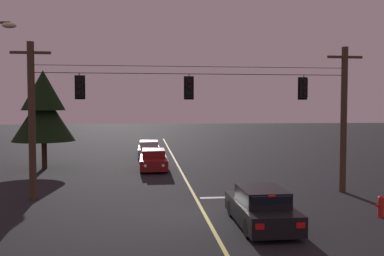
# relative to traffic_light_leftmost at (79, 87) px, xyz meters

# --- Properties ---
(ground_plane) EXTENTS (180.00, 180.00, 0.00)m
(ground_plane) POSITION_rel_traffic_light_leftmost_xyz_m (5.36, -3.72, -5.20)
(ground_plane) COLOR black
(lane_centre_stripe) EXTENTS (0.14, 60.00, 0.01)m
(lane_centre_stripe) POSITION_rel_traffic_light_leftmost_xyz_m (5.36, 6.02, -5.20)
(lane_centre_stripe) COLOR #D1C64C
(lane_centre_stripe) RESTS_ON ground
(stop_bar_paint) EXTENTS (3.40, 0.36, 0.01)m
(stop_bar_paint) POSITION_rel_traffic_light_leftmost_xyz_m (7.26, -0.58, -5.20)
(stop_bar_paint) COLOR silver
(stop_bar_paint) RESTS_ON ground
(signal_span_assembly) EXTENTS (16.85, 0.32, 7.26)m
(signal_span_assembly) POSITION_rel_traffic_light_leftmost_xyz_m (5.36, 0.02, -1.43)
(signal_span_assembly) COLOR #423021
(signal_span_assembly) RESTS_ON ground
(traffic_light_leftmost) EXTENTS (0.48, 0.41, 1.22)m
(traffic_light_leftmost) POSITION_rel_traffic_light_leftmost_xyz_m (0.00, 0.00, 0.00)
(traffic_light_leftmost) COLOR black
(traffic_light_left_inner) EXTENTS (0.48, 0.41, 1.22)m
(traffic_light_left_inner) POSITION_rel_traffic_light_leftmost_xyz_m (5.12, 0.00, 0.00)
(traffic_light_left_inner) COLOR black
(traffic_light_centre) EXTENTS (0.48, 0.41, 1.22)m
(traffic_light_centre) POSITION_rel_traffic_light_leftmost_xyz_m (10.79, 0.00, 0.00)
(traffic_light_centre) COLOR black
(car_waiting_near_lane) EXTENTS (1.80, 4.33, 1.39)m
(car_waiting_near_lane) POSITION_rel_traffic_light_leftmost_xyz_m (7.16, -5.31, -4.55)
(car_waiting_near_lane) COLOR black
(car_waiting_near_lane) RESTS_ON ground
(car_oncoming_lead) EXTENTS (1.80, 4.42, 1.39)m
(car_oncoming_lead) POSITION_rel_traffic_light_leftmost_xyz_m (3.55, 8.51, -4.55)
(car_oncoming_lead) COLOR maroon
(car_oncoming_lead) RESTS_ON ground
(car_oncoming_trailing) EXTENTS (1.80, 4.42, 1.39)m
(car_oncoming_trailing) POSITION_rel_traffic_light_leftmost_xyz_m (3.29, 15.65, -4.55)
(car_oncoming_trailing) COLOR #A5A5AD
(car_oncoming_trailing) RESTS_ON ground
(tree_verge_near) EXTENTS (4.26, 4.26, 6.82)m
(tree_verge_near) POSITION_rel_traffic_light_leftmost_xyz_m (-3.99, 9.87, -1.07)
(tree_verge_near) COLOR #332316
(tree_verge_near) RESTS_ON ground
(fire_hydrant) EXTENTS (0.44, 0.22, 0.84)m
(fire_hydrant) POSITION_rel_traffic_light_leftmost_xyz_m (12.11, -4.69, -4.76)
(fire_hydrant) COLOR red
(fire_hydrant) RESTS_ON ground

